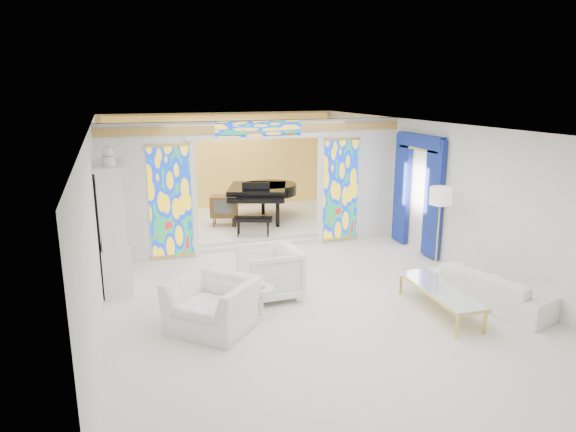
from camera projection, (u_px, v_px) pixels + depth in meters
name	position (u px, v px, depth m)	size (l,w,h in m)	color
floor	(287.00, 277.00, 10.36)	(12.00, 12.00, 0.00)	white
ceiling	(287.00, 126.00, 9.63)	(7.00, 12.00, 0.02)	silver
wall_back	(222.00, 163.00, 15.50)	(7.00, 0.02, 3.00)	white
wall_front	(509.00, 347.00, 4.50)	(7.00, 0.02, 3.00)	white
wall_left	(96.00, 219.00, 8.89)	(0.02, 12.00, 3.00)	white
wall_right	(439.00, 193.00, 11.11)	(0.02, 12.00, 3.00)	white
partition_wall	(259.00, 180.00, 11.79)	(7.00, 0.22, 3.00)	white
stained_glass_left	(170.00, 202.00, 11.13)	(0.90, 0.04, 2.40)	gold
stained_glass_right	(341.00, 190.00, 12.42)	(0.90, 0.04, 2.40)	gold
stained_glass_transom	(259.00, 129.00, 11.41)	(2.00, 0.04, 0.34)	gold
alcove_platform	(238.00, 223.00, 14.10)	(6.80, 3.80, 0.18)	white
gold_curtain_back	(223.00, 163.00, 15.39)	(6.70, 0.10, 2.90)	#ECBA52
chandelier	(245.00, 133.00, 13.47)	(0.48, 0.48, 0.30)	gold
blue_drapes	(418.00, 184.00, 11.70)	(0.14, 1.85, 2.65)	navy
china_cabinet	(114.00, 227.00, 9.60)	(0.56, 1.46, 2.72)	white
armchair_left	(213.00, 304.00, 8.04)	(1.25, 1.09, 0.81)	silver
armchair_right	(270.00, 273.00, 9.25)	(1.00, 1.03, 0.93)	white
sofa	(492.00, 288.00, 8.95)	(2.14, 0.84, 0.63)	white
side_table	(261.00, 298.00, 8.46)	(0.44, 0.44, 0.52)	white
vase	(261.00, 282.00, 8.40)	(0.17, 0.17, 0.17)	silver
coffee_table	(440.00, 290.00, 8.63)	(0.70, 1.95, 0.43)	silver
floor_lamp	(440.00, 200.00, 10.23)	(0.45, 0.45, 1.79)	gold
grand_piano	(263.00, 191.00, 14.02)	(2.41, 2.98, 1.15)	black
tv_console	(224.00, 206.00, 13.39)	(0.80, 0.66, 0.80)	#55351E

